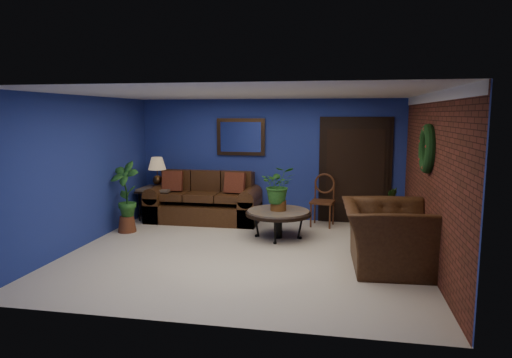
% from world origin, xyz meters
% --- Properties ---
extents(floor, '(5.50, 5.50, 0.00)m').
position_xyz_m(floor, '(0.00, 0.00, 0.00)').
color(floor, beige).
rests_on(floor, ground).
extents(wall_back, '(5.50, 0.04, 2.50)m').
position_xyz_m(wall_back, '(0.00, 2.50, 1.25)').
color(wall_back, navy).
rests_on(wall_back, ground).
extents(wall_left, '(0.04, 5.00, 2.50)m').
position_xyz_m(wall_left, '(-2.75, 0.00, 1.25)').
color(wall_left, navy).
rests_on(wall_left, ground).
extents(wall_right_brick, '(0.04, 5.00, 2.50)m').
position_xyz_m(wall_right_brick, '(2.75, 0.00, 1.25)').
color(wall_right_brick, maroon).
rests_on(wall_right_brick, ground).
extents(ceiling, '(5.50, 5.00, 0.02)m').
position_xyz_m(ceiling, '(0.00, 0.00, 2.50)').
color(ceiling, silver).
rests_on(ceiling, wall_back).
extents(crown_molding, '(0.03, 5.00, 0.14)m').
position_xyz_m(crown_molding, '(2.72, 0.00, 2.43)').
color(crown_molding, white).
rests_on(crown_molding, wall_right_brick).
extents(wall_mirror, '(1.02, 0.06, 0.77)m').
position_xyz_m(wall_mirror, '(-0.60, 2.46, 1.72)').
color(wall_mirror, '#462E18').
rests_on(wall_mirror, wall_back).
extents(closet_door, '(1.44, 0.06, 2.18)m').
position_xyz_m(closet_door, '(1.75, 2.47, 1.05)').
color(closet_door, black).
rests_on(closet_door, wall_back).
extents(wreath, '(0.16, 0.72, 0.72)m').
position_xyz_m(wreath, '(2.69, 0.05, 1.70)').
color(wreath, black).
rests_on(wreath, wall_right_brick).
extents(sofa, '(2.27, 0.98, 1.02)m').
position_xyz_m(sofa, '(-1.28, 2.09, 0.34)').
color(sofa, '#472A14').
rests_on(sofa, ground).
extents(coffee_table, '(1.17, 1.17, 0.50)m').
position_xyz_m(coffee_table, '(0.40, 1.02, 0.44)').
color(coffee_table, '#534D49').
rests_on(coffee_table, ground).
extents(end_table, '(0.73, 0.73, 0.67)m').
position_xyz_m(end_table, '(-2.30, 2.05, 0.51)').
color(end_table, '#534D49').
rests_on(end_table, ground).
extents(table_lamp, '(0.37, 0.37, 0.61)m').
position_xyz_m(table_lamp, '(-2.30, 2.05, 1.07)').
color(table_lamp, '#462E18').
rests_on(table_lamp, end_table).
extents(side_chair, '(0.50, 0.50, 1.03)m').
position_xyz_m(side_chair, '(1.14, 2.12, 0.58)').
color(side_chair, '#563018').
rests_on(side_chair, ground).
extents(armchair, '(1.31, 1.48, 0.92)m').
position_xyz_m(armchair, '(2.15, -0.26, 0.46)').
color(armchair, '#472A14').
rests_on(armchair, ground).
extents(coffee_plant, '(0.68, 0.62, 0.79)m').
position_xyz_m(coffee_plant, '(0.40, 1.02, 0.94)').
color(coffee_plant, brown).
rests_on(coffee_plant, coffee_table).
extents(floor_plant, '(0.45, 0.41, 0.83)m').
position_xyz_m(floor_plant, '(2.35, 1.91, 0.43)').
color(floor_plant, brown).
rests_on(floor_plant, ground).
extents(tall_plant, '(0.65, 0.53, 1.33)m').
position_xyz_m(tall_plant, '(-2.45, 0.91, 0.71)').
color(tall_plant, brown).
rests_on(tall_plant, ground).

